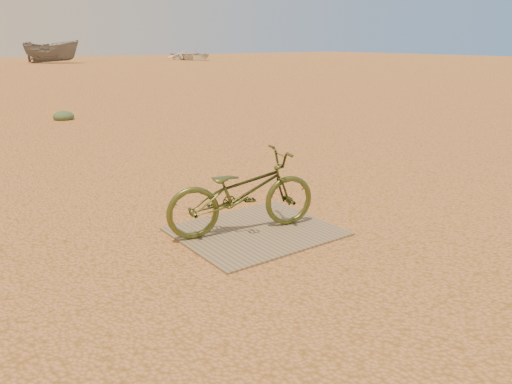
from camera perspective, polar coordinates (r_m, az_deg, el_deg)
ground at (r=5.00m, az=-4.48°, el=-5.91°), size 120.00×120.00×0.00m
plywood_board at (r=5.27m, az=-0.00°, el=-4.52°), size 1.58×1.34×0.02m
bicycle at (r=5.12m, az=-1.59°, el=-0.04°), size 1.69×0.90×0.84m
boat_mid_right at (r=47.89m, az=-22.34°, el=14.61°), size 5.01×4.59×1.92m
boat_far_right at (r=51.91m, az=-7.36°, el=15.29°), size 4.65×5.65×1.02m
kale_b at (r=13.71m, az=-21.10°, el=7.73°), size 0.52×0.52×0.28m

